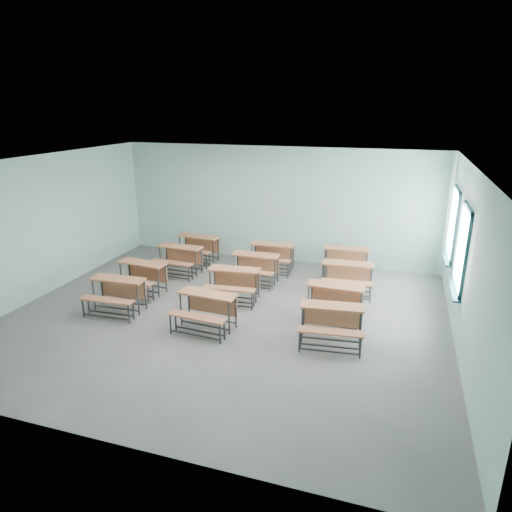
# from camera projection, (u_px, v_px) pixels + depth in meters

# --- Properties ---
(room) EXTENTS (9.04, 8.04, 3.24)m
(room) POSITION_uv_depth(u_px,v_px,m) (228.00, 244.00, 9.12)
(room) COLOR slate
(room) RESTS_ON ground
(desk_unit_r0c0) EXTENTS (1.20, 0.83, 0.73)m
(desk_unit_r0c0) POSITION_uv_depth(u_px,v_px,m) (116.00, 290.00, 9.71)
(desk_unit_r0c0) COLOR #AC623E
(desk_unit_r0c0) RESTS_ON ground
(desk_unit_r0c1) EXTENTS (1.22, 0.86, 0.73)m
(desk_unit_r0c1) POSITION_uv_depth(u_px,v_px,m) (206.00, 306.00, 8.95)
(desk_unit_r0c1) COLOR #AC623E
(desk_unit_r0c1) RESTS_ON ground
(desk_unit_r0c2) EXTENTS (1.24, 0.91, 0.73)m
(desk_unit_r0c2) POSITION_uv_depth(u_px,v_px,m) (331.00, 319.00, 8.40)
(desk_unit_r0c2) COLOR #AC623E
(desk_unit_r0c2) RESTS_ON ground
(desk_unit_r1c0) EXTENTS (1.24, 0.89, 0.73)m
(desk_unit_r1c0) POSITION_uv_depth(u_px,v_px,m) (140.00, 273.00, 10.71)
(desk_unit_r1c0) COLOR #AC623E
(desk_unit_r1c0) RESTS_ON ground
(desk_unit_r1c1) EXTENTS (1.23, 0.88, 0.73)m
(desk_unit_r1c1) POSITION_uv_depth(u_px,v_px,m) (233.00, 280.00, 10.29)
(desk_unit_r1c1) COLOR #AC623E
(desk_unit_r1c1) RESTS_ON ground
(desk_unit_r1c2) EXTENTS (1.18, 0.81, 0.73)m
(desk_unit_r1c2) POSITION_uv_depth(u_px,v_px,m) (335.00, 298.00, 9.35)
(desk_unit_r1c2) COLOR #AC623E
(desk_unit_r1c2) RESTS_ON ground
(desk_unit_r2c0) EXTENTS (1.21, 0.84, 0.73)m
(desk_unit_r2c0) POSITION_uv_depth(u_px,v_px,m) (179.00, 256.00, 11.94)
(desk_unit_r2c0) COLOR #AC623E
(desk_unit_r2c0) RESTS_ON ground
(desk_unit_r2c1) EXTENTS (1.17, 0.79, 0.73)m
(desk_unit_r2c1) POSITION_uv_depth(u_px,v_px,m) (254.00, 264.00, 11.30)
(desk_unit_r2c1) COLOR #AC623E
(desk_unit_r2c1) RESTS_ON ground
(desk_unit_r2c2) EXTENTS (1.22, 0.86, 0.73)m
(desk_unit_r2c2) POSITION_uv_depth(u_px,v_px,m) (348.00, 274.00, 10.66)
(desk_unit_r2c2) COLOR #AC623E
(desk_unit_r2c2) RESTS_ON ground
(desk_unit_r3c0) EXTENTS (1.23, 0.88, 0.73)m
(desk_unit_r3c0) POSITION_uv_depth(u_px,v_px,m) (197.00, 245.00, 12.89)
(desk_unit_r3c0) COLOR #AC623E
(desk_unit_r3c0) RESTS_ON ground
(desk_unit_r3c1) EXTENTS (1.19, 0.82, 0.73)m
(desk_unit_r3c1) POSITION_uv_depth(u_px,v_px,m) (272.00, 253.00, 12.15)
(desk_unit_r3c1) COLOR #AC623E
(desk_unit_r3c1) RESTS_ON ground
(desk_unit_r3c2) EXTENTS (1.20, 0.84, 0.73)m
(desk_unit_r3c2) POSITION_uv_depth(u_px,v_px,m) (346.00, 258.00, 11.81)
(desk_unit_r3c2) COLOR #AC623E
(desk_unit_r3c2) RESTS_ON ground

